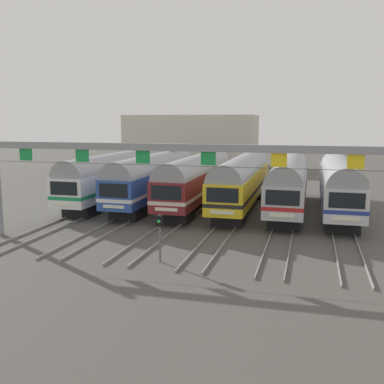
{
  "coord_description": "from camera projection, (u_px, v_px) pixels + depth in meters",
  "views": [
    {
      "loc": [
        7.97,
        -39.55,
        7.88
      ],
      "look_at": [
        -1.66,
        -3.22,
        1.88
      ],
      "focal_mm": 42.23,
      "sensor_mm": 36.0,
      "label": 1
    }
  ],
  "objects": [
    {
      "name": "ground_plane",
      "position": [
        219.0,
        208.0,
        41.01
      ],
      "size": [
        160.0,
        160.0,
        0.0
      ],
      "primitive_type": "plane",
      "color": "#4C4944"
    },
    {
      "name": "catenary_gantry",
      "position": [
        175.0,
        162.0,
        27.28
      ],
      "size": [
        25.88,
        0.44,
        6.97
      ],
      "color": "gray",
      "rests_on": "ground"
    },
    {
      "name": "commuter_train_white",
      "position": [
        113.0,
        175.0,
        43.19
      ],
      "size": [
        2.88,
        18.06,
        4.77
      ],
      "color": "white",
      "rests_on": "ground"
    },
    {
      "name": "maintenance_building",
      "position": [
        192.0,
        140.0,
        78.6
      ],
      "size": [
        22.1,
        10.0,
        8.72
      ],
      "primitive_type": "cube",
      "color": "beige",
      "rests_on": "ground"
    },
    {
      "name": "commuter_train_silver",
      "position": [
        339.0,
        182.0,
        37.97
      ],
      "size": [
        2.88,
        18.06,
        4.77
      ],
      "color": "silver",
      "rests_on": "ground"
    },
    {
      "name": "commuter_train_maroon",
      "position": [
        197.0,
        178.0,
        41.1
      ],
      "size": [
        2.88,
        18.06,
        4.77
      ],
      "color": "maroon",
      "rests_on": "ground"
    },
    {
      "name": "commuter_train_blue",
      "position": [
        154.0,
        176.0,
        42.15
      ],
      "size": [
        2.88,
        18.06,
        5.05
      ],
      "color": "#284C9E",
      "rests_on": "ground"
    },
    {
      "name": "yard_signal_mast",
      "position": [
        160.0,
        229.0,
        24.99
      ],
      "size": [
        0.28,
        0.35,
        2.72
      ],
      "color": "#59595E",
      "rests_on": "ground"
    },
    {
      "name": "commuter_train_yellow",
      "position": [
        242.0,
        179.0,
        40.06
      ],
      "size": [
        2.88,
        18.06,
        4.77
      ],
      "color": "gold",
      "rests_on": "ground"
    },
    {
      "name": "commuter_train_stainless",
      "position": [
        289.0,
        181.0,
        39.01
      ],
      "size": [
        2.88,
        18.06,
        4.77
      ],
      "color": "#B2B5BA",
      "rests_on": "ground"
    },
    {
      "name": "track_bed",
      "position": [
        245.0,
        182.0,
        57.22
      ],
      "size": [
        22.15,
        70.0,
        0.15
      ],
      "color": "gray",
      "rests_on": "ground"
    }
  ]
}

